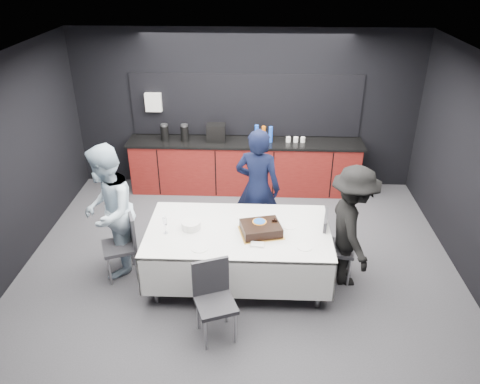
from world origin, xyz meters
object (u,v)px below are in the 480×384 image
cake_assembly (261,229)px  chair_right (332,242)px  plate_stack (191,225)px  person_center (258,188)px  person_right (352,227)px  chair_left (125,240)px  chair_near (214,294)px  champagne_flute (165,222)px  person_left (108,212)px  party_table (238,238)px

cake_assembly → chair_right: cake_assembly is taller
plate_stack → person_center: bearing=48.1°
chair_right → person_right: (0.21, -0.08, 0.28)m
chair_left → chair_near: bearing=-38.8°
plate_stack → person_center: 1.25m
champagne_flute → chair_left: 0.74m
plate_stack → person_right: size_ratio=0.15×
cake_assembly → person_left: person_left is taller
chair_right → cake_assembly: bearing=-167.8°
party_table → champagne_flute: size_ratio=10.36×
person_right → chair_left: bearing=83.8°
cake_assembly → person_right: size_ratio=0.36×
person_right → party_table: bearing=86.1°
plate_stack → chair_near: size_ratio=0.26×
person_center → person_right: size_ratio=1.09×
champagne_flute → chair_near: champagne_flute is taller
cake_assembly → person_center: (-0.05, 1.00, 0.05)m
person_left → person_right: 3.13m
person_left → party_table: bearing=80.0°
chair_right → person_center: (-0.99, 0.79, 0.36)m
person_center → plate_stack: bearing=61.4°
champagne_flute → party_table: bearing=7.8°
chair_near → person_center: person_center is taller
chair_near → chair_left: bearing=141.2°
person_right → plate_stack: bearing=85.6°
cake_assembly → chair_near: bearing=-120.2°
champagne_flute → chair_left: (-0.60, 0.18, -0.40)m
plate_stack → chair_right: 1.85m
chair_right → chair_near: (-1.46, -1.09, 0.00)m
plate_stack → chair_near: bearing=-69.1°
cake_assembly → plate_stack: size_ratio=2.48×
person_center → champagne_flute: bearing=55.9°
cake_assembly → person_center: bearing=92.9°
chair_near → person_center: (0.47, 1.89, 0.36)m
chair_left → champagne_flute: bearing=-16.9°
person_left → person_right: person_left is taller
cake_assembly → party_table: bearing=165.7°
plate_stack → person_center: (0.83, 0.93, 0.06)m
chair_right → person_right: bearing=-20.1°
champagne_flute → chair_right: 2.18m
cake_assembly → person_left: bearing=173.7°
party_table → person_center: 0.99m
chair_near → person_right: 1.97m
person_center → chair_right: bearing=154.6°
chair_left → person_right: 2.94m
person_center → person_right: person_center is taller
party_table → chair_right: (1.22, 0.13, -0.11)m
party_table → chair_near: bearing=-103.6°
person_left → champagne_flute: bearing=66.1°
party_table → person_right: 1.44m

